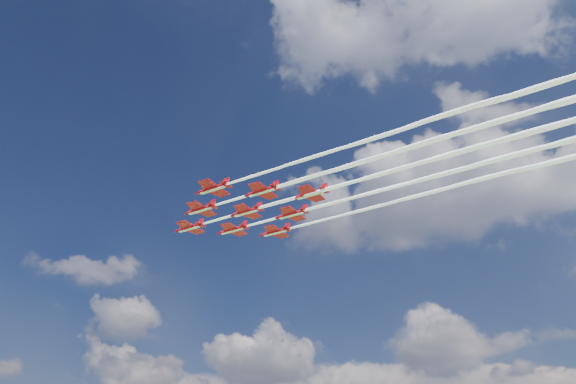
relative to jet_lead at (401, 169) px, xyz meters
The scene contains 8 objects.
jet_lead is the anchor object (origin of this frame).
jet_row2_port 12.75m from the jet_lead, 40.06° to the right, with size 138.81×12.51×2.78m.
jet_row2_starb 12.75m from the jet_lead, 34.20° to the left, with size 138.81×12.51×2.78m.
jet_row3_port 25.50m from the jet_lead, 40.06° to the right, with size 138.81×12.51×2.78m.
jet_row3_centre 20.33m from the jet_lead, ahead, with size 138.81×12.51×2.78m.
jet_row3_starb 25.50m from the jet_lead, 34.20° to the left, with size 138.81×12.51×2.78m.
jet_row4_port 31.45m from the jet_lead, 17.10° to the right, with size 138.81×12.51×2.78m.
jet_row4_starb 31.45m from the jet_lead, 11.23° to the left, with size 138.81×12.51×2.78m.
Camera 1 is at (74.97, -118.33, 4.00)m, focal length 35.00 mm.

